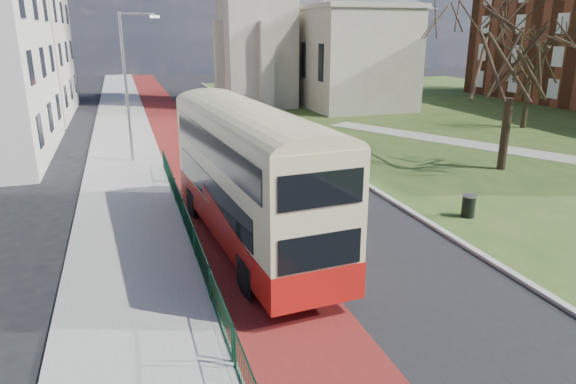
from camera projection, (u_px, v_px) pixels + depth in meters
name	position (u px, v px, depth m)	size (l,w,h in m)	color
ground	(323.00, 303.00, 14.14)	(160.00, 160.00, 0.00)	black
road_carriageway	(230.00, 148.00, 32.74)	(9.00, 120.00, 0.01)	black
bus_lane	(187.00, 151.00, 31.95)	(3.40, 120.00, 0.01)	#591414
pavement_west	(123.00, 154.00, 30.82)	(4.00, 120.00, 0.12)	gray
kerb_west	(157.00, 152.00, 31.40)	(0.25, 120.00, 0.13)	#999993
kerb_east	(289.00, 137.00, 35.88)	(0.25, 80.00, 0.13)	#999993
grass_green	(521.00, 123.00, 41.71)	(40.00, 80.00, 0.04)	#2C4B1B
pedestrian_railing	(194.00, 243.00, 16.75)	(0.07, 24.00, 1.12)	#0B321F
street_block_far	(1.00, 48.00, 42.81)	(10.30, 16.30, 11.50)	#B9AF9C
streetlamp	(128.00, 80.00, 27.83)	(2.13, 0.18, 8.00)	gray
bus	(248.00, 171.00, 17.19)	(3.43, 11.35, 4.68)	#9F120E
winter_tree_near	(517.00, 38.00, 25.61)	(7.16, 7.16, 9.77)	black
winter_tree_far	(534.00, 44.00, 37.53)	(6.85, 6.85, 8.94)	#302718
litter_bin	(469.00, 206.00, 20.43)	(0.72, 0.72, 0.91)	black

